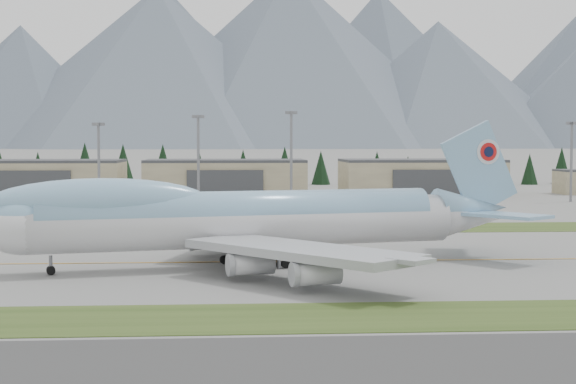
{
  "coord_description": "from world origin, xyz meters",
  "views": [
    {
      "loc": [
        -13.8,
        -117.99,
        16.19
      ],
      "look_at": [
        -4.25,
        24.92,
        8.0
      ],
      "focal_mm": 55.0,
      "sensor_mm": 36.0,
      "label": 1
    }
  ],
  "objects": [
    {
      "name": "service_vehicle_a",
      "position": [
        -42.35,
        122.77,
        0.0
      ],
      "size": [
        2.43,
        3.38,
        1.07
      ],
      "primitive_type": "imported",
      "rotation": [
        0.0,
        0.0,
        0.42
      ],
      "color": "#BABABC",
      "rests_on": "ground"
    },
    {
      "name": "service_vehicle_b",
      "position": [
        7.31,
        121.69,
        0.0
      ],
      "size": [
        3.6,
        1.48,
        1.16
      ],
      "primitive_type": "imported",
      "rotation": [
        0.0,
        0.0,
        1.64
      ],
      "color": "gold",
      "rests_on": "ground"
    },
    {
      "name": "floodlight_masts",
      "position": [
        3.53,
        110.24,
        15.82
      ],
      "size": [
        193.18,
        9.75,
        24.18
      ],
      "color": "slate",
      "rests_on": "ground"
    },
    {
      "name": "grass_strip_near",
      "position": [
        0.0,
        -38.0,
        0.0
      ],
      "size": [
        400.0,
        14.0,
        0.08
      ],
      "primitive_type": "cube",
      "color": "#2F4619",
      "rests_on": "ground"
    },
    {
      "name": "mountain_ridge_front",
      "position": [
        -10.55,
        2235.81,
        217.9
      ],
      "size": [
        4251.53,
        1209.7,
        487.45
      ],
      "color": "#515D6D",
      "rests_on": "ground"
    },
    {
      "name": "ground",
      "position": [
        0.0,
        0.0,
        0.0
      ],
      "size": [
        7000.0,
        7000.0,
        0.0
      ],
      "primitive_type": "plane",
      "color": "slate",
      "rests_on": "ground"
    },
    {
      "name": "boeing_747_freighter",
      "position": [
        -12.23,
        -4.48,
        6.33
      ],
      "size": [
        73.18,
        61.4,
        19.21
      ],
      "rotation": [
        0.0,
        0.0,
        0.23
      ],
      "color": "silver",
      "rests_on": "ground"
    },
    {
      "name": "hangar_left",
      "position": [
        -70.0,
        149.9,
        5.39
      ],
      "size": [
        48.0,
        26.6,
        10.8
      ],
      "color": "gray",
      "rests_on": "ground"
    },
    {
      "name": "taxiway_line_main",
      "position": [
        0.0,
        0.0,
        0.0
      ],
      "size": [
        400.0,
        0.4,
        0.02
      ],
      "primitive_type": "cube",
      "color": "orange",
      "rests_on": "ground"
    },
    {
      "name": "hangar_center",
      "position": [
        -15.0,
        149.9,
        5.39
      ],
      "size": [
        48.0,
        26.6,
        10.8
      ],
      "color": "gray",
      "rests_on": "ground"
    },
    {
      "name": "mountain_ridge_rear",
      "position": [
        62.74,
        2900.0,
        257.5
      ],
      "size": [
        4478.71,
        1067.7,
        533.85
      ],
      "color": "#515D6D",
      "rests_on": "ground"
    },
    {
      "name": "grass_strip_far",
      "position": [
        0.0,
        45.0,
        0.0
      ],
      "size": [
        400.0,
        18.0,
        0.08
      ],
      "primitive_type": "cube",
      "color": "#2F4619",
      "rests_on": "ground"
    },
    {
      "name": "conifer_belt",
      "position": [
        -15.32,
        212.12,
        7.1
      ],
      "size": [
        273.9,
        14.77,
        16.37
      ],
      "color": "black",
      "rests_on": "ground"
    },
    {
      "name": "hangar_right",
      "position": [
        45.0,
        149.9,
        5.39
      ],
      "size": [
        48.0,
        26.6,
        10.8
      ],
      "color": "gray",
      "rests_on": "ground"
    },
    {
      "name": "service_vehicle_c",
      "position": [
        44.13,
        118.95,
        0.0
      ],
      "size": [
        2.6,
        4.44,
        1.21
      ],
      "primitive_type": "imported",
      "rotation": [
        0.0,
        0.0,
        -0.23
      ],
      "color": "#A4A2A7",
      "rests_on": "ground"
    }
  ]
}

